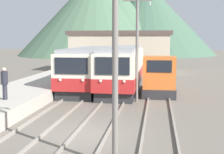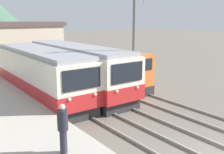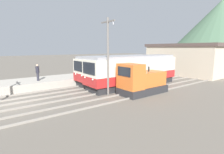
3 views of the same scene
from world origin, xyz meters
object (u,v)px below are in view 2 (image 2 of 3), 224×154
Objects in this scene: commuter_train_left at (41,76)px; catenary_mast_mid at (134,45)px; shunting_locomotive at (123,76)px; person_on_platform at (63,127)px; commuter_train_center at (76,71)px.

catenary_mast_mid is at bearing -47.80° from commuter_train_left.
shunting_locomotive reaches higher than person_on_platform.
commuter_train_center is at bearing 58.63° from person_on_platform.
commuter_train_left is at bearing 162.02° from shunting_locomotive.
commuter_train_center is 10.91m from person_on_platform.
commuter_train_center is 5.52m from catenary_mast_mid.
commuter_train_center is 1.71× the size of catenary_mast_mid.
commuter_train_left is 2.30× the size of shunting_locomotive.
person_on_platform is at bearing -107.29° from commuter_train_left.
person_on_platform is at bearing -121.37° from commuter_train_center.
commuter_train_center reaches higher than shunting_locomotive.
catenary_mast_mid is 3.88× the size of person_on_platform.
commuter_train_left is 6.11m from shunting_locomotive.
catenary_mast_mid is at bearing -117.48° from shunting_locomotive.
catenary_mast_mid is at bearing -72.63° from commuter_train_center.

